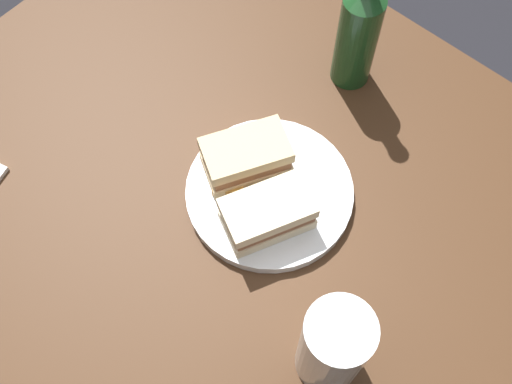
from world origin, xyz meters
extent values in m
plane|color=black|center=(0.00, 0.00, 0.00)|extent=(6.00, 6.00, 0.00)
cube|color=#422816|center=(0.00, 0.00, 0.38)|extent=(1.12, 0.92, 0.76)
cylinder|color=white|center=(0.02, 0.04, 0.76)|extent=(0.25, 0.25, 0.02)
cube|color=#CCB284|center=(-0.03, 0.05, 0.78)|extent=(0.12, 0.14, 0.02)
cube|color=#8C5B3D|center=(-0.03, 0.05, 0.80)|extent=(0.12, 0.13, 0.02)
cube|color=#CCB284|center=(-0.03, 0.05, 0.82)|extent=(0.12, 0.14, 0.02)
cube|color=beige|center=(0.05, 0.00, 0.78)|extent=(0.12, 0.14, 0.02)
cube|color=#8C5B3D|center=(0.05, 0.00, 0.80)|extent=(0.11, 0.13, 0.01)
cube|color=beige|center=(0.05, 0.00, 0.82)|extent=(0.12, 0.14, 0.02)
cube|color=#B77F33|center=(-0.06, 0.02, 0.78)|extent=(0.05, 0.02, 0.01)
cube|color=#B77F33|center=(0.01, 0.00, 0.78)|extent=(0.03, 0.05, 0.02)
cube|color=#B77F33|center=(-0.03, 0.00, 0.78)|extent=(0.05, 0.04, 0.02)
cube|color=#B77F33|center=(0.02, 0.00, 0.78)|extent=(0.03, 0.05, 0.02)
cube|color=#B77F33|center=(-0.01, 0.04, 0.78)|extent=(0.04, 0.06, 0.02)
cylinder|color=white|center=(0.23, -0.09, 0.84)|extent=(0.08, 0.08, 0.17)
cylinder|color=orange|center=(0.23, -0.09, 0.80)|extent=(0.07, 0.07, 0.08)
cylinder|color=#19421E|center=(-0.03, 0.30, 0.84)|extent=(0.06, 0.06, 0.17)
camera|label=1|loc=(0.28, -0.28, 1.60)|focal=44.14mm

